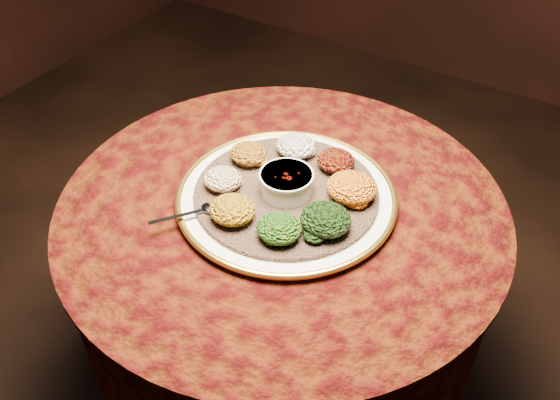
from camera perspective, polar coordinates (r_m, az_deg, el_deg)
The scene contains 13 objects.
table at distance 1.45m, azimuth 0.17°, elevation -5.71°, with size 0.96×0.96×0.73m.
platter at distance 1.32m, azimuth 0.57°, elevation 0.26°, with size 0.56×0.56×0.02m.
injera at distance 1.31m, azimuth 0.58°, elevation 0.61°, with size 0.39×0.39×0.01m, color brown.
stew_bowl at distance 1.29m, azimuth 0.59°, elevation 1.70°, with size 0.11×0.11×0.05m.
spoon at distance 1.27m, azimuth -6.85°, elevation -0.87°, with size 0.10×0.12×0.01m.
portion_ayib at distance 1.40m, azimuth 1.46°, elevation 4.98°, with size 0.09×0.09×0.04m, color silver.
portion_kitfo at distance 1.37m, azimuth 5.12°, elevation 3.61°, with size 0.08×0.08×0.04m, color black.
portion_tikil at distance 1.29m, azimuth 6.55°, elevation 1.14°, with size 0.10×0.10×0.05m, color #AC5E0E.
portion_gomen at distance 1.21m, azimuth 4.19°, elevation -1.77°, with size 0.10×0.10×0.05m, color black.
portion_mixveg at distance 1.20m, azimuth -0.10°, elevation -2.60°, with size 0.09×0.08×0.04m, color maroon.
portion_kik at distance 1.24m, azimuth -4.36°, elevation -0.88°, with size 0.09×0.09×0.04m, color #A06E0E.
portion_timatim at distance 1.32m, azimuth -5.25°, elevation 1.92°, with size 0.08×0.08×0.04m, color maroon.
portion_shiro at distance 1.38m, azimuth -2.90°, elevation 4.26°, with size 0.08×0.08×0.04m, color #8C5210.
Camera 1 is at (0.52, -0.84, 1.61)m, focal length 40.00 mm.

